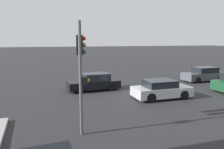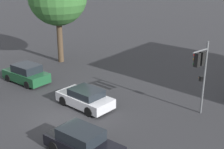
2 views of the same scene
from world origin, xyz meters
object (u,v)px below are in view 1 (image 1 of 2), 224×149
at_px(traffic_signal, 81,57).
at_px(crossing_car_0, 161,89).
at_px(crossing_car_2, 94,82).
at_px(crossing_car_1, 204,75).

distance_m(traffic_signal, crossing_car_0, 8.26).
distance_m(crossing_car_0, crossing_car_2, 5.87).
height_order(crossing_car_1, crossing_car_2, crossing_car_1).
height_order(crossing_car_0, crossing_car_1, crossing_car_1).
bearing_deg(crossing_car_2, traffic_signal, 70.08).
xyz_separation_m(crossing_car_0, crossing_car_2, (3.96, -4.34, 0.02)).
relative_size(crossing_car_0, crossing_car_1, 0.95).
bearing_deg(crossing_car_0, crossing_car_1, 31.63).
distance_m(crossing_car_1, crossing_car_2, 12.10).
bearing_deg(crossing_car_1, crossing_car_0, 29.13).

